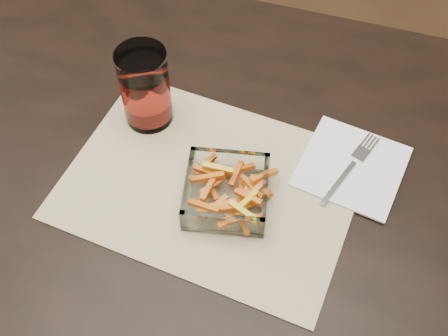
{
  "coord_description": "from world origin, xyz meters",
  "views": [
    {
      "loc": [
        0.24,
        -0.48,
        1.49
      ],
      "look_at": [
        0.09,
        -0.0,
        0.78
      ],
      "focal_mm": 45.0,
      "sensor_mm": 36.0,
      "label": 1
    }
  ],
  "objects_px": {
    "glass_bowl": "(226,193)",
    "fork": "(351,166)",
    "dining_table": "(178,195)",
    "tumbler": "(145,90)"
  },
  "relations": [
    {
      "from": "glass_bowl",
      "to": "tumbler",
      "type": "relative_size",
      "value": 1.02
    },
    {
      "from": "dining_table",
      "to": "fork",
      "type": "height_order",
      "value": "fork"
    },
    {
      "from": "glass_bowl",
      "to": "fork",
      "type": "bearing_deg",
      "value": 34.43
    },
    {
      "from": "dining_table",
      "to": "tumbler",
      "type": "height_order",
      "value": "tumbler"
    },
    {
      "from": "fork",
      "to": "tumbler",
      "type": "bearing_deg",
      "value": -161.21
    },
    {
      "from": "dining_table",
      "to": "fork",
      "type": "distance_m",
      "value": 0.3
    },
    {
      "from": "dining_table",
      "to": "glass_bowl",
      "type": "xyz_separation_m",
      "value": [
        0.1,
        -0.04,
        0.11
      ]
    },
    {
      "from": "tumbler",
      "to": "fork",
      "type": "relative_size",
      "value": 0.88
    },
    {
      "from": "glass_bowl",
      "to": "fork",
      "type": "distance_m",
      "value": 0.21
    },
    {
      "from": "dining_table",
      "to": "glass_bowl",
      "type": "height_order",
      "value": "glass_bowl"
    }
  ]
}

